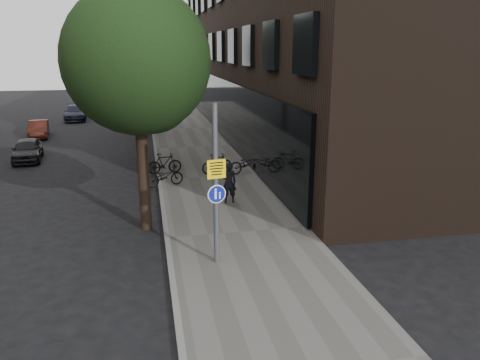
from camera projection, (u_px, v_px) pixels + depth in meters
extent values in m
plane|color=black|center=(256.00, 288.00, 11.45)|extent=(120.00, 120.00, 0.00)
cube|color=#5C5955|center=(210.00, 178.00, 20.91)|extent=(4.50, 60.00, 0.12)
cube|color=slate|center=(159.00, 180.00, 20.48)|extent=(0.15, 60.00, 0.13)
cylinder|color=black|center=(144.00, 181.00, 14.76)|extent=(0.36, 0.36, 3.20)
sphere|color=black|center=(137.00, 61.00, 13.75)|extent=(4.40, 4.40, 4.40)
sphere|color=black|center=(152.00, 92.00, 14.86)|extent=(2.64, 2.64, 2.64)
cylinder|color=black|center=(143.00, 134.00, 22.78)|extent=(0.36, 0.36, 3.20)
sphere|color=black|center=(139.00, 56.00, 21.77)|extent=(5.00, 5.00, 5.00)
sphere|color=black|center=(148.00, 77.00, 22.87)|extent=(3.00, 3.00, 3.00)
cylinder|color=black|center=(143.00, 111.00, 31.27)|extent=(0.36, 0.36, 3.20)
sphere|color=black|center=(140.00, 54.00, 30.26)|extent=(5.00, 5.00, 5.00)
sphere|color=black|center=(147.00, 69.00, 31.36)|extent=(3.00, 3.00, 3.00)
cylinder|color=#595B5E|center=(216.00, 186.00, 11.98)|extent=(0.14, 0.14, 4.24)
cube|color=yellow|center=(215.00, 168.00, 11.85)|extent=(0.49, 0.11, 0.49)
cylinder|color=#0E199B|center=(216.00, 193.00, 12.03)|extent=(0.43, 0.09, 0.43)
cylinder|color=white|center=(216.00, 193.00, 12.03)|extent=(0.49, 0.10, 0.49)
imported|color=black|center=(229.00, 183.00, 17.19)|extent=(0.56, 0.37, 1.53)
imported|color=black|center=(247.00, 163.00, 21.33)|extent=(1.83, 0.95, 0.92)
imported|color=black|center=(217.00, 163.00, 21.33)|extent=(1.57, 0.86, 0.91)
imported|color=black|center=(165.00, 176.00, 19.32)|extent=(1.70, 1.03, 0.84)
imported|color=black|center=(164.00, 163.00, 21.28)|extent=(1.61, 0.65, 0.94)
imported|color=black|center=(27.00, 150.00, 24.24)|extent=(1.72, 3.49, 1.14)
imported|color=maroon|center=(39.00, 129.00, 30.59)|extent=(1.58, 3.41, 1.08)
imported|color=#1D2234|center=(75.00, 113.00, 37.90)|extent=(2.00, 4.21, 1.18)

